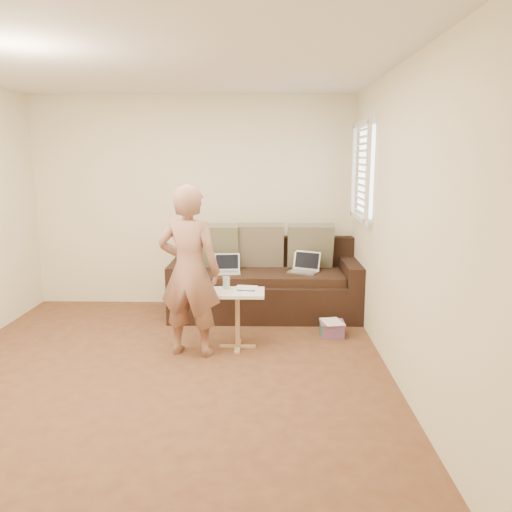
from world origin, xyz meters
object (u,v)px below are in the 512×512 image
sofa (265,279)px  drinking_glass (226,283)px  laptop_silver (303,273)px  striped_box (332,329)px  side_table (238,320)px  person (189,271)px  laptop_white (227,273)px

sofa → drinking_glass: bearing=-110.4°
laptop_silver → striped_box: (0.26, -0.72, -0.44)m
sofa → laptop_silver: size_ratio=6.59×
drinking_glass → striped_box: size_ratio=0.47×
side_table → striped_box: side_table is taller
drinking_glass → striped_box: bearing=13.2°
person → drinking_glass: bearing=-130.9°
laptop_white → person: person is taller
sofa → drinking_glass: sofa is taller
person → striped_box: bearing=-149.4°
laptop_silver → striped_box: laptop_silver is taller
laptop_silver → laptop_white: bearing=-151.2°
sofa → person: size_ratio=1.36×
sofa → laptop_white: sofa is taller
sofa → person: bearing=-118.8°
person → side_table: 0.70m
person → side_table: person is taller
side_table → sofa: bearing=76.5°
laptop_silver → side_table: bearing=-98.1°
laptop_white → side_table: bearing=-85.7°
drinking_glass → laptop_silver: bearing=49.6°
sofa → side_table: sofa is taller
drinking_glass → person: bearing=-141.6°
drinking_glass → side_table: bearing=-38.7°
laptop_white → side_table: (0.17, -1.02, -0.23)m
person → side_table: bearing=-148.5°
laptop_white → person: 1.25m
person → side_table: size_ratio=2.81×
sofa → person: 1.51m
laptop_white → striped_box: bearing=-35.8°
side_table → laptop_silver: bearing=56.0°
person → sofa: bearing=-108.1°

